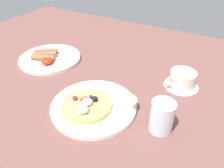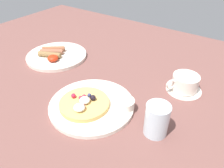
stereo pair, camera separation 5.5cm
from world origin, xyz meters
The scene contains 9 objects.
ground_plane centered at (0.00, 0.00, -1.50)cm, with size 172.06×143.07×3.00cm, color brown.
pancake_plate centered at (6.83, -5.20, 0.65)cm, with size 26.62×26.62×1.29cm, color white.
pancake_with_berries centered at (5.72, -7.40, 2.26)cm, with size 15.42×15.42×3.41cm.
syrup_ramekin centered at (16.34, -0.81, 2.74)cm, with size 5.77×5.77×2.82cm.
breakfast_plate centered at (-26.62, 11.30, 0.68)cm, with size 25.84×25.84×1.36cm, color silver.
fried_breakfast centered at (-27.89, 9.73, 2.43)cm, with size 14.54×12.28×2.67cm.
coffee_saucer centered at (27.49, 19.84, 0.33)cm, with size 12.08×12.08×0.66cm, color silver.
coffee_cup centered at (27.40, 19.73, 3.38)cm, with size 9.25×10.42×5.25cm.
water_glass centered at (27.76, -3.42, 4.71)cm, with size 6.46×6.46×9.42cm, color silver.
Camera 2 is at (41.33, -43.25, 44.99)cm, focal length 34.31 mm.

